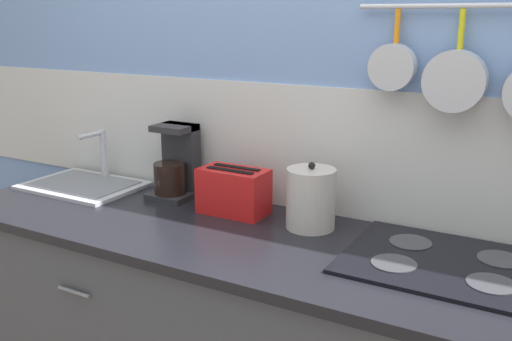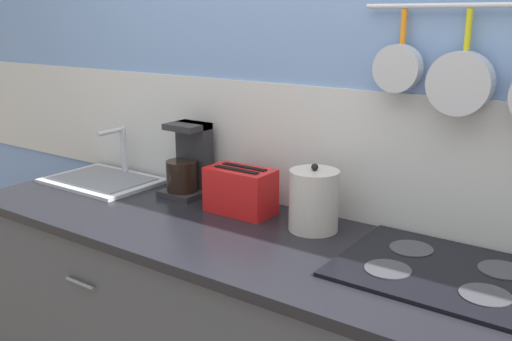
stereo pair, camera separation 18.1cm
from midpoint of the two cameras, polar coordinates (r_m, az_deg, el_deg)
name	(u,v)px [view 1 (the left image)]	position (r m, az deg, el deg)	size (l,w,h in m)	color
wall_back	(339,110)	(2.03, 5.82, 6.02)	(7.20, 0.15, 2.60)	#7293C6
countertop	(291,249)	(1.83, 0.71, -7.96)	(2.64, 0.65, 0.03)	black
sink_basin	(85,183)	(2.54, -18.72, -1.18)	(0.48, 0.35, 0.22)	#B7BABF
coffee_maker	(176,167)	(2.29, -10.23, 0.31)	(0.17, 0.18, 0.29)	#262628
toaster	(234,191)	(2.08, -4.76, -2.11)	(0.26, 0.14, 0.17)	red
kettle	(311,199)	(1.93, 2.84, -2.86)	(0.17, 0.17, 0.23)	beige
cooktop	(447,263)	(1.74, 15.79, -8.98)	(0.59, 0.45, 0.01)	black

